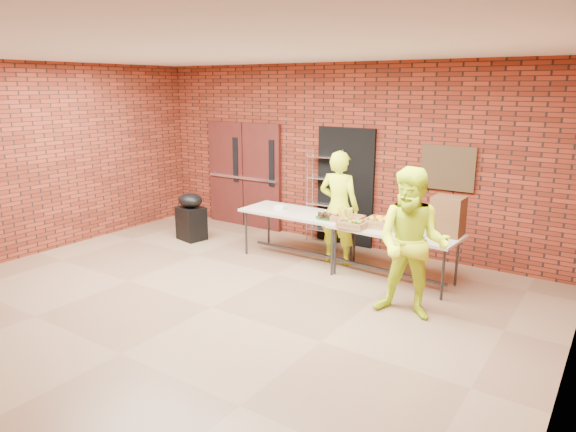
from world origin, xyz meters
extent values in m
cube|color=brown|center=(0.00, 0.00, -0.02)|extent=(8.00, 7.00, 0.04)
cube|color=silver|center=(0.00, 0.00, 3.22)|extent=(8.00, 7.00, 0.04)
cube|color=maroon|center=(0.00, 3.52, 1.60)|extent=(8.00, 0.04, 3.20)
cube|color=maroon|center=(-4.02, 0.00, 1.60)|extent=(0.04, 7.00, 3.20)
cube|color=#421812|center=(-2.65, 3.44, 1.05)|extent=(0.88, 0.08, 2.10)
cube|color=#421812|center=(-1.75, 3.44, 1.05)|extent=(0.88, 0.08, 2.10)
cube|color=black|center=(-2.37, 3.39, 1.35)|extent=(0.12, 0.02, 0.90)
cube|color=black|center=(-1.47, 3.39, 1.35)|extent=(0.12, 0.02, 0.90)
cube|color=silver|center=(-2.20, 3.38, 1.00)|extent=(1.70, 0.04, 0.05)
cube|color=black|center=(0.10, 3.46, 1.05)|extent=(1.10, 0.06, 2.10)
cube|color=#412F1A|center=(1.90, 3.45, 1.55)|extent=(0.85, 0.04, 0.70)
cube|color=#BBA78F|center=(-0.13, 2.30, 0.77)|extent=(1.94, 0.81, 0.04)
cube|color=#2E2F33|center=(-0.13, 2.30, 0.13)|extent=(1.72, 0.04, 0.03)
cylinder|color=#2E2F33|center=(-0.99, 2.62, 0.38)|extent=(0.04, 0.04, 0.75)
cylinder|color=#2E2F33|center=(0.73, 2.62, 0.38)|extent=(0.04, 0.04, 0.75)
cylinder|color=#2E2F33|center=(-0.99, 1.98, 0.38)|extent=(0.04, 0.04, 0.75)
cylinder|color=#2E2F33|center=(0.73, 1.98, 0.38)|extent=(0.04, 0.04, 0.75)
cube|color=#BBA78F|center=(1.56, 2.22, 0.76)|extent=(1.94, 0.91, 0.04)
cube|color=#2E2F33|center=(1.56, 2.22, 0.13)|extent=(1.68, 0.15, 0.03)
cylinder|color=#2E2F33|center=(0.72, 2.54, 0.37)|extent=(0.04, 0.04, 0.74)
cylinder|color=#2E2F33|center=(2.40, 2.54, 0.37)|extent=(0.04, 0.04, 0.74)
cylinder|color=#2E2F33|center=(0.72, 1.91, 0.37)|extent=(0.04, 0.04, 0.74)
cylinder|color=#2E2F33|center=(2.40, 1.91, 0.37)|extent=(0.04, 0.04, 0.74)
cube|color=olive|center=(0.82, 2.19, 0.81)|extent=(0.44, 0.35, 0.07)
cube|color=olive|center=(1.37, 2.25, 0.82)|extent=(0.50, 0.39, 0.08)
cube|color=olive|center=(1.01, 2.00, 0.81)|extent=(0.40, 0.31, 0.06)
cylinder|color=#144C15|center=(0.46, 2.22, 0.80)|extent=(0.39, 0.39, 0.01)
cube|color=silver|center=(-0.50, 2.29, 0.83)|extent=(0.18, 0.12, 0.06)
cube|color=brown|center=(2.27, 2.38, 1.05)|extent=(0.41, 0.37, 0.54)
cylinder|color=silver|center=(1.82, 2.09, 0.90)|extent=(0.08, 0.08, 0.23)
cylinder|color=silver|center=(2.04, 2.10, 0.89)|extent=(0.07, 0.07, 0.22)
cylinder|color=silver|center=(1.81, 2.21, 0.89)|extent=(0.07, 0.07, 0.22)
cube|color=black|center=(-2.39, 2.09, 0.31)|extent=(0.56, 0.49, 0.62)
ellipsoid|color=black|center=(-2.39, 2.09, 0.75)|extent=(0.55, 0.49, 0.26)
imported|color=#DAFE1C|center=(0.51, 2.48, 0.91)|extent=(0.69, 0.48, 1.83)
imported|color=#DAFE1C|center=(2.21, 1.20, 0.94)|extent=(0.98, 0.80, 1.88)
camera|label=1|loc=(4.28, -4.56, 2.80)|focal=32.00mm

